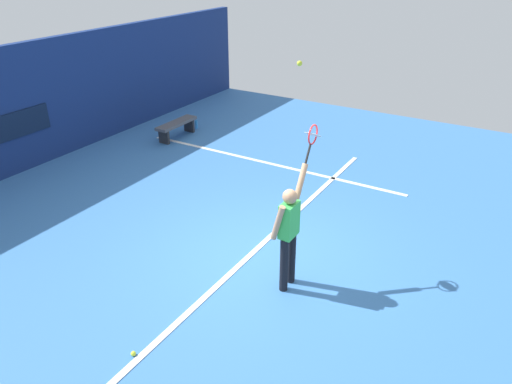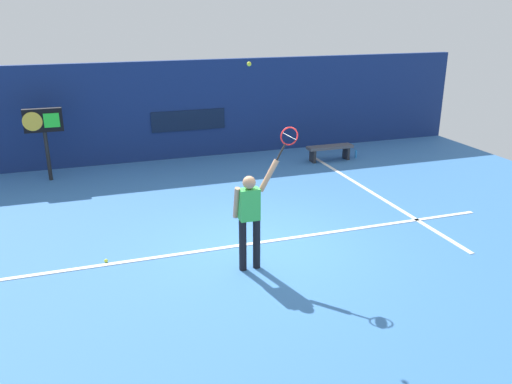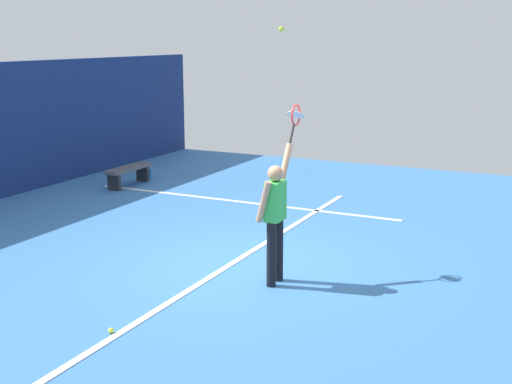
% 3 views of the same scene
% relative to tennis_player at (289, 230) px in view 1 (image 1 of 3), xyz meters
% --- Properties ---
extents(ground_plane, '(18.00, 18.00, 0.00)m').
position_rel_tennis_player_xyz_m(ground_plane, '(0.49, 0.71, -1.01)').
color(ground_plane, '#3870B2').
extents(back_wall, '(18.00, 0.20, 2.88)m').
position_rel_tennis_player_xyz_m(back_wall, '(0.49, 7.51, 0.43)').
color(back_wall, navy).
rests_on(back_wall, ground_plane).
extents(sponsor_banner_center, '(2.20, 0.03, 0.60)m').
position_rel_tennis_player_xyz_m(sponsor_banner_center, '(0.49, 7.39, 0.13)').
color(sponsor_banner_center, '#0C1933').
extents(court_baseline, '(10.00, 0.10, 0.01)m').
position_rel_tennis_player_xyz_m(court_baseline, '(0.49, 0.93, -1.00)').
color(court_baseline, white).
rests_on(court_baseline, ground_plane).
extents(court_sideline, '(0.10, 7.00, 0.01)m').
position_rel_tennis_player_xyz_m(court_sideline, '(4.07, 2.71, -1.00)').
color(court_sideline, white).
rests_on(court_sideline, ground_plane).
extents(tennis_player, '(0.77, 0.31, 1.94)m').
position_rel_tennis_player_xyz_m(tennis_player, '(0.00, 0.00, 0.00)').
color(tennis_player, black).
rests_on(tennis_player, ground_plane).
extents(tennis_racket, '(0.44, 0.27, 0.61)m').
position_rel_tennis_player_xyz_m(tennis_racket, '(0.67, -0.00, 1.27)').
color(tennis_racket, black).
extents(tennis_ball, '(0.07, 0.07, 0.07)m').
position_rel_tennis_player_xyz_m(tennis_ball, '(-0.03, -0.08, 2.48)').
color(tennis_ball, '#CCE033').
extents(court_bench, '(1.40, 0.36, 0.45)m').
position_rel_tennis_player_xyz_m(court_bench, '(4.37, 5.74, -0.67)').
color(court_bench, '#4C4C51').
rests_on(court_bench, ground_plane).
extents(water_bottle, '(0.07, 0.07, 0.24)m').
position_rel_tennis_player_xyz_m(water_bottle, '(5.25, 5.74, -0.89)').
color(water_bottle, '#338CD8').
rests_on(water_bottle, ground_plane).
extents(spare_ball, '(0.07, 0.07, 0.07)m').
position_rel_tennis_player_xyz_m(spare_ball, '(-2.37, 1.03, -0.98)').
color(spare_ball, '#CCE033').
rests_on(spare_ball, ground_plane).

